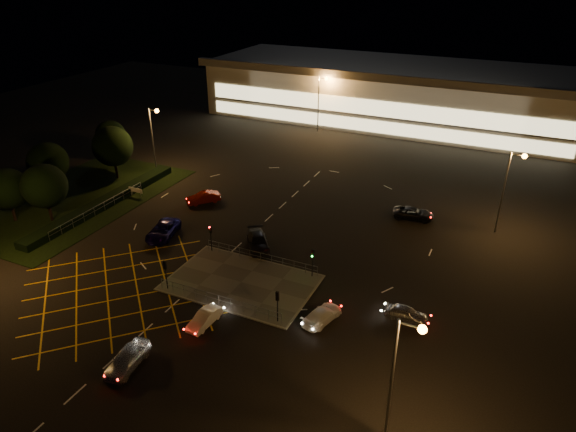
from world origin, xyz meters
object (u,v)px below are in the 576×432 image
at_px(car_left_blue, 163,230).
at_px(car_near_silver, 127,358).
at_px(signal_se, 277,300).
at_px(car_approach_white, 322,315).
at_px(car_circ_red, 203,198).
at_px(car_right_silver, 406,313).
at_px(signal_sw, 165,269).
at_px(signal_ne, 312,257).
at_px(signal_nw, 211,233).
at_px(car_queue_white, 205,319).
at_px(car_far_dkgrey, 258,241).
at_px(car_east_grey, 413,213).

bearing_deg(car_left_blue, car_near_silver, -74.24).
distance_m(signal_se, car_approach_white, 4.32).
bearing_deg(car_approach_white, car_circ_red, -19.63).
bearing_deg(car_right_silver, signal_se, 117.83).
bearing_deg(car_approach_white, car_left_blue, -1.05).
xyz_separation_m(signal_sw, signal_ne, (12.00, 7.99, 0.00)).
xyz_separation_m(signal_se, signal_nw, (-12.00, 7.99, 0.00)).
bearing_deg(car_queue_white, car_near_silver, -106.91).
xyz_separation_m(signal_ne, car_near_silver, (-8.36, -17.98, -1.58)).
relative_size(car_queue_white, car_right_silver, 1.00).
xyz_separation_m(car_queue_white, car_left_blue, (-13.28, 11.55, 0.15)).
height_order(signal_se, signal_nw, same).
height_order(signal_ne, car_approach_white, signal_ne).
bearing_deg(car_far_dkgrey, car_right_silver, -53.53).
xyz_separation_m(signal_sw, car_queue_white, (6.28, -3.01, -1.74)).
bearing_deg(car_queue_white, car_far_dkgrey, 102.31).
relative_size(signal_sw, car_left_blue, 0.56).
bearing_deg(car_right_silver, signal_nw, 83.73).
relative_size(car_left_blue, car_right_silver, 1.47).
bearing_deg(signal_sw, car_left_blue, -50.68).
bearing_deg(signal_nw, signal_sw, -90.00).
height_order(signal_sw, signal_nw, same).
relative_size(signal_se, signal_nw, 1.00).
bearing_deg(signal_se, car_near_silver, 50.06).
relative_size(car_far_dkgrey, car_east_grey, 1.04).
xyz_separation_m(signal_nw, signal_ne, (12.00, 0.00, 0.00)).
height_order(car_right_silver, car_circ_red, car_circ_red).
xyz_separation_m(car_far_dkgrey, car_approach_white, (11.32, -9.14, -0.12)).
height_order(car_left_blue, car_circ_red, car_left_blue).
bearing_deg(signal_sw, car_far_dkgrey, -110.84).
relative_size(signal_sw, signal_ne, 1.00).
distance_m(car_near_silver, car_right_silver, 24.04).
relative_size(signal_nw, car_right_silver, 0.82).
bearing_deg(signal_sw, car_approach_white, -173.17).
height_order(car_near_silver, car_right_silver, car_near_silver).
xyz_separation_m(signal_nw, car_circ_red, (-7.86, 10.31, -1.64)).
bearing_deg(signal_nw, car_left_blue, 175.44).
bearing_deg(car_near_silver, car_approach_white, 38.93).
height_order(signal_nw, car_circ_red, signal_nw).
relative_size(car_left_blue, car_east_grey, 1.12).
relative_size(signal_ne, car_near_silver, 0.68).
height_order(signal_se, car_circ_red, signal_se).
distance_m(signal_se, car_east_grey, 26.34).
bearing_deg(car_left_blue, signal_se, -38.31).
xyz_separation_m(signal_se, car_near_silver, (-8.36, -9.99, -1.58)).
height_order(signal_ne, car_east_grey, signal_ne).
xyz_separation_m(car_near_silver, car_approach_white, (11.86, 11.85, -0.15)).
height_order(car_queue_white, car_far_dkgrey, car_far_dkgrey).
xyz_separation_m(signal_sw, car_near_silver, (3.64, -9.99, -1.58)).
bearing_deg(car_right_silver, car_far_dkgrey, 73.10).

